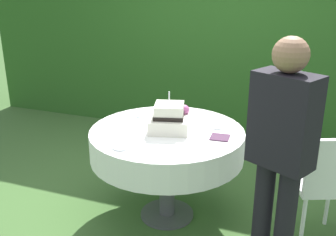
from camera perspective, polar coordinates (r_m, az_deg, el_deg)
name	(u,v)px	position (r m, az deg, el deg)	size (l,w,h in m)	color
ground_plane	(167,215)	(3.40, -0.14, -13.90)	(20.00, 20.00, 0.00)	#3D602D
foliage_hedge	(230,39)	(4.99, 8.98, 11.33)	(6.68, 0.56, 2.35)	#28561E
cake_table	(167,144)	(3.09, -0.15, -3.78)	(1.21, 1.21, 0.77)	#4C4C51
wedding_cake	(170,119)	(3.01, 0.24, -0.08)	(0.37, 0.37, 0.31)	silver
serving_plate_near	(176,116)	(3.33, 1.14, 0.25)	(0.12, 0.12, 0.01)	white
serving_plate_far	(121,147)	(2.74, -6.91, -4.28)	(0.11, 0.11, 0.01)	white
serving_plate_left	(144,115)	(3.35, -3.54, 0.38)	(0.14, 0.14, 0.01)	white
serving_plate_right	(216,126)	(3.12, 7.03, -1.21)	(0.13, 0.13, 0.01)	white
napkin_stack	(220,137)	(2.92, 7.57, -2.81)	(0.14, 0.14, 0.01)	#4C2D47
garden_chair	(326,179)	(3.02, 22.06, -8.31)	(0.52, 0.52, 0.89)	white
standing_person	(280,152)	(2.37, 16.07, -4.84)	(0.41, 0.34, 1.60)	black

